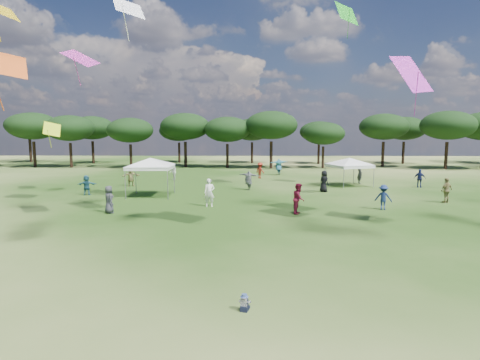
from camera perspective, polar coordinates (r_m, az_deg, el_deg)
The scene contains 6 objects.
ground at distance 10.36m, azimuth 0.74°, elevation -21.99°, with size 140.00×140.00×0.00m, color #294A16.
tree_line at distance 56.51m, azimuth 3.40°, elevation 7.48°, with size 108.78×17.63×7.77m.
tent_left at distance 31.26m, azimuth -12.64°, elevation 2.88°, with size 6.61×6.61×3.25m.
tent_right at distance 37.46m, azimuth 15.32°, elevation 2.88°, with size 6.17×6.17×2.86m.
toddler at distance 11.74m, azimuth 0.65°, elevation -17.12°, with size 0.36×0.39×0.49m.
festival_crowd at distance 34.67m, azimuth 2.27°, elevation 0.19°, with size 28.99×22.51×1.87m.
Camera 1 is at (0.03, -9.05, 5.04)m, focal length 30.00 mm.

